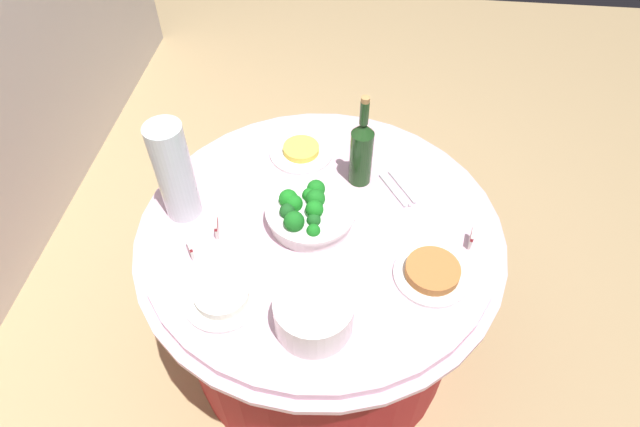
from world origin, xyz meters
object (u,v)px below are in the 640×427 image
object	(u,v)px
wine_bottle	(361,151)
serving_tongs	(398,190)
decorative_fruit_vase	(175,176)
plate_stack	(314,314)
food_plate_rice	(222,296)
food_plate_fried_egg	(301,151)
broccoli_bowl	(309,212)
label_placard_mid	(217,227)
food_plate_peanuts	(432,272)
label_placard_rear	(472,237)
label_placard_front	(190,248)

from	to	relation	value
wine_bottle	serving_tongs	bearing A→B (deg)	-106.89
serving_tongs	decorative_fruit_vase	bearing A→B (deg)	103.32
plate_stack	food_plate_rice	world-z (taller)	plate_stack
food_plate_fried_egg	broccoli_bowl	bearing A→B (deg)	-167.89
plate_stack	food_plate_fried_egg	world-z (taller)	plate_stack
decorative_fruit_vase	label_placard_mid	world-z (taller)	decorative_fruit_vase
plate_stack	food_plate_peanuts	distance (m)	0.37
food_plate_fried_egg	serving_tongs	bearing A→B (deg)	-112.91
food_plate_peanuts	food_plate_rice	world-z (taller)	food_plate_peanuts
wine_bottle	label_placard_rear	size ratio (longest dim) A/B	6.11
food_plate_fried_egg	label_placard_front	world-z (taller)	label_placard_front
serving_tongs	food_plate_peanuts	xyz separation A→B (m)	(-0.33, -0.10, 0.01)
serving_tongs	food_plate_fried_egg	bearing A→B (deg)	67.09
food_plate_rice	label_placard_front	distance (m)	0.19
food_plate_fried_egg	label_placard_mid	size ratio (longest dim) A/B	4.00
food_plate_fried_egg	food_plate_rice	distance (m)	0.63
food_plate_fried_egg	label_placard_mid	distance (m)	0.44
broccoli_bowl	food_plate_rice	world-z (taller)	broccoli_bowl
wine_bottle	decorative_fruit_vase	size ratio (longest dim) A/B	0.99
decorative_fruit_vase	food_plate_fried_egg	distance (m)	0.47
label_placard_front	decorative_fruit_vase	bearing A→B (deg)	21.77
label_placard_front	label_placard_rear	xyz separation A→B (m)	(0.13, -0.82, 0.00)
decorative_fruit_vase	label_placard_rear	distance (m)	0.90
serving_tongs	label_placard_front	xyz separation A→B (m)	(-0.33, 0.61, 0.03)
broccoli_bowl	decorative_fruit_vase	xyz separation A→B (m)	(0.00, 0.40, 0.11)
decorative_fruit_vase	food_plate_rice	world-z (taller)	decorative_fruit_vase
label_placard_mid	wine_bottle	bearing A→B (deg)	-56.10
plate_stack	wine_bottle	bearing A→B (deg)	-8.89
label_placard_rear	serving_tongs	bearing A→B (deg)	47.88
label_placard_front	wine_bottle	bearing A→B (deg)	-52.40
wine_bottle	plate_stack	bearing A→B (deg)	171.11
broccoli_bowl	label_placard_front	xyz separation A→B (m)	(-0.17, 0.33, -0.01)
food_plate_peanuts	food_plate_rice	distance (m)	0.60
wine_bottle	serving_tongs	xyz separation A→B (m)	(-0.04, -0.13, -0.12)
broccoli_bowl	decorative_fruit_vase	distance (m)	0.41
broccoli_bowl	food_plate_rice	distance (m)	0.37
food_plate_fried_egg	label_placard_rear	distance (m)	0.65
plate_stack	label_placard_front	world-z (taller)	plate_stack
plate_stack	serving_tongs	distance (m)	0.57
plate_stack	label_placard_rear	size ratio (longest dim) A/B	3.82
label_placard_front	plate_stack	bearing A→B (deg)	-116.46
serving_tongs	food_plate_fried_egg	distance (m)	0.37
label_placard_front	label_placard_mid	size ratio (longest dim) A/B	1.00
wine_bottle	food_plate_rice	bearing A→B (deg)	145.58
wine_bottle	label_placard_mid	xyz separation A→B (m)	(-0.28, 0.42, -0.10)
plate_stack	food_plate_peanuts	bearing A→B (deg)	-58.83
label_placard_front	label_placard_mid	bearing A→B (deg)	-34.47
broccoli_bowl	label_placard_rear	bearing A→B (deg)	-94.25
label_placard_rear	broccoli_bowl	bearing A→B (deg)	85.75
food_plate_fried_egg	label_placard_mid	world-z (taller)	label_placard_mid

